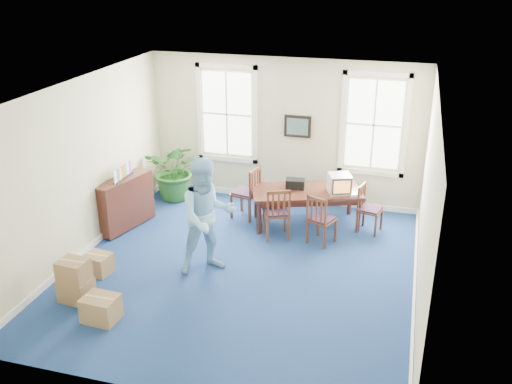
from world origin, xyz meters
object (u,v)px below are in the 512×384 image
(credenza, at_px, (125,204))
(chair_near_left, at_px, (276,212))
(conference_table, at_px, (306,207))
(potted_plant, at_px, (176,170))
(man, at_px, (207,216))
(cardboard_boxes, at_px, (89,278))
(crt_tv, at_px, (340,184))

(credenza, bearing_deg, chair_near_left, 23.41)
(conference_table, xyz_separation_m, potted_plant, (-3.07, 0.50, 0.32))
(conference_table, xyz_separation_m, man, (-1.29, -2.29, 0.66))
(man, bearing_deg, conference_table, 24.52)
(cardboard_boxes, bearing_deg, chair_near_left, 51.05)
(potted_plant, bearing_deg, man, -57.50)
(man, height_order, cardboard_boxes, man)
(chair_near_left, xyz_separation_m, credenza, (-3.04, -0.40, -0.02))
(chair_near_left, distance_m, credenza, 3.07)
(man, height_order, credenza, man)
(man, bearing_deg, credenza, 116.51)
(conference_table, height_order, crt_tv, crt_tv)
(chair_near_left, bearing_deg, credenza, -16.34)
(conference_table, bearing_deg, cardboard_boxes, -147.14)
(crt_tv, xyz_separation_m, man, (-1.94, -2.34, 0.09))
(conference_table, relative_size, cardboard_boxes, 1.66)
(conference_table, relative_size, chair_near_left, 2.04)
(crt_tv, height_order, man, man)
(chair_near_left, bearing_deg, potted_plant, -49.31)
(chair_near_left, bearing_deg, man, 37.46)
(potted_plant, relative_size, cardboard_boxes, 1.05)
(man, bearing_deg, crt_tv, 14.29)
(conference_table, distance_m, credenza, 3.68)
(potted_plant, distance_m, cardboard_boxes, 4.20)
(crt_tv, relative_size, man, 0.22)
(man, bearing_deg, potted_plant, 86.45)
(crt_tv, xyz_separation_m, cardboard_boxes, (-3.47, -3.73, -0.56))
(chair_near_left, distance_m, cardboard_boxes, 3.78)
(credenza, bearing_deg, cardboard_boxes, -59.35)
(chair_near_left, relative_size, man, 0.52)
(chair_near_left, xyz_separation_m, man, (-0.84, -1.54, 0.50))
(crt_tv, distance_m, potted_plant, 3.75)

